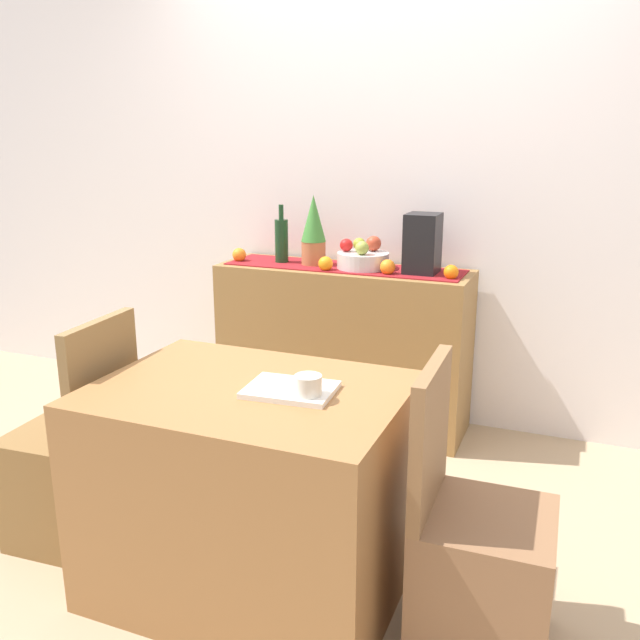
{
  "coord_description": "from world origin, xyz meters",
  "views": [
    {
      "loc": [
        1.05,
        -2.33,
        1.54
      ],
      "look_at": [
        -0.04,
        0.36,
        0.74
      ],
      "focal_mm": 37.87,
      "sensor_mm": 36.0,
      "label": 1
    }
  ],
  "objects_px": {
    "coffee_maker": "(423,244)",
    "fruit_bowl": "(363,260)",
    "wine_bottle": "(282,240)",
    "open_book": "(291,390)",
    "chair_by_corner": "(478,568)",
    "chair_near_window": "(76,475)",
    "sideboard_console": "(343,347)",
    "potted_plant": "(313,230)",
    "dining_table": "(252,489)",
    "coffee_cup": "(308,388)"
  },
  "relations": [
    {
      "from": "coffee_maker",
      "to": "fruit_bowl",
      "type": "bearing_deg",
      "value": 180.0
    },
    {
      "from": "wine_bottle",
      "to": "open_book",
      "type": "relative_size",
      "value": 1.12
    },
    {
      "from": "open_book",
      "to": "chair_by_corner",
      "type": "relative_size",
      "value": 0.31
    },
    {
      "from": "chair_near_window",
      "to": "wine_bottle",
      "type": "bearing_deg",
      "value": 81.28
    },
    {
      "from": "sideboard_console",
      "to": "chair_near_window",
      "type": "relative_size",
      "value": 1.48
    },
    {
      "from": "potted_plant",
      "to": "dining_table",
      "type": "xyz_separation_m",
      "value": [
        0.36,
        -1.43,
        -0.68
      ]
    },
    {
      "from": "fruit_bowl",
      "to": "coffee_cup",
      "type": "relative_size",
      "value": 3.12
    },
    {
      "from": "coffee_maker",
      "to": "coffee_cup",
      "type": "relative_size",
      "value": 3.48
    },
    {
      "from": "potted_plant",
      "to": "chair_near_window",
      "type": "height_order",
      "value": "potted_plant"
    },
    {
      "from": "dining_table",
      "to": "coffee_cup",
      "type": "distance_m",
      "value": 0.47
    },
    {
      "from": "coffee_cup",
      "to": "chair_near_window",
      "type": "relative_size",
      "value": 0.1
    },
    {
      "from": "potted_plant",
      "to": "wine_bottle",
      "type": "bearing_deg",
      "value": -180.0
    },
    {
      "from": "sideboard_console",
      "to": "chair_by_corner",
      "type": "xyz_separation_m",
      "value": [
        0.96,
        -1.43,
        -0.17
      ]
    },
    {
      "from": "coffee_maker",
      "to": "chair_near_window",
      "type": "bearing_deg",
      "value": -124.68
    },
    {
      "from": "dining_table",
      "to": "wine_bottle",
      "type": "bearing_deg",
      "value": 111.06
    },
    {
      "from": "wine_bottle",
      "to": "open_book",
      "type": "bearing_deg",
      "value": -63.85
    },
    {
      "from": "wine_bottle",
      "to": "chair_by_corner",
      "type": "xyz_separation_m",
      "value": [
        1.32,
        -1.43,
        -0.72
      ]
    },
    {
      "from": "coffee_maker",
      "to": "potted_plant",
      "type": "relative_size",
      "value": 0.81
    },
    {
      "from": "open_book",
      "to": "chair_near_window",
      "type": "distance_m",
      "value": 1.04
    },
    {
      "from": "fruit_bowl",
      "to": "chair_by_corner",
      "type": "distance_m",
      "value": 1.79
    },
    {
      "from": "fruit_bowl",
      "to": "sideboard_console",
      "type": "bearing_deg",
      "value": 180.0
    },
    {
      "from": "sideboard_console",
      "to": "fruit_bowl",
      "type": "height_order",
      "value": "fruit_bowl"
    },
    {
      "from": "coffee_maker",
      "to": "chair_near_window",
      "type": "relative_size",
      "value": 0.33
    },
    {
      "from": "chair_by_corner",
      "to": "coffee_maker",
      "type": "bearing_deg",
      "value": 111.08
    },
    {
      "from": "wine_bottle",
      "to": "open_book",
      "type": "height_order",
      "value": "wine_bottle"
    },
    {
      "from": "sideboard_console",
      "to": "coffee_cup",
      "type": "bearing_deg",
      "value": -73.97
    },
    {
      "from": "fruit_bowl",
      "to": "potted_plant",
      "type": "height_order",
      "value": "potted_plant"
    },
    {
      "from": "wine_bottle",
      "to": "open_book",
      "type": "xyz_separation_m",
      "value": [
        0.7,
        -1.42,
        -0.24
      ]
    },
    {
      "from": "sideboard_console",
      "to": "chair_by_corner",
      "type": "bearing_deg",
      "value": -56.01
    },
    {
      "from": "sideboard_console",
      "to": "coffee_cup",
      "type": "relative_size",
      "value": 15.49
    },
    {
      "from": "sideboard_console",
      "to": "dining_table",
      "type": "distance_m",
      "value": 1.44
    },
    {
      "from": "wine_bottle",
      "to": "coffee_maker",
      "type": "distance_m",
      "value": 0.77
    },
    {
      "from": "wine_bottle",
      "to": "chair_by_corner",
      "type": "relative_size",
      "value": 0.35
    },
    {
      "from": "fruit_bowl",
      "to": "dining_table",
      "type": "bearing_deg",
      "value": -86.43
    },
    {
      "from": "coffee_cup",
      "to": "dining_table",
      "type": "bearing_deg",
      "value": 172.76
    },
    {
      "from": "sideboard_console",
      "to": "chair_by_corner",
      "type": "relative_size",
      "value": 1.48
    },
    {
      "from": "fruit_bowl",
      "to": "wine_bottle",
      "type": "distance_m",
      "value": 0.47
    },
    {
      "from": "wine_bottle",
      "to": "coffee_cup",
      "type": "xyz_separation_m",
      "value": [
        0.78,
        -1.46,
        -0.21
      ]
    },
    {
      "from": "wine_bottle",
      "to": "dining_table",
      "type": "distance_m",
      "value": 1.65
    },
    {
      "from": "chair_by_corner",
      "to": "wine_bottle",
      "type": "bearing_deg",
      "value": 132.72
    },
    {
      "from": "wine_bottle",
      "to": "coffee_maker",
      "type": "height_order",
      "value": "wine_bottle"
    },
    {
      "from": "sideboard_console",
      "to": "fruit_bowl",
      "type": "xyz_separation_m",
      "value": [
        0.11,
        0.0,
        0.48
      ]
    },
    {
      "from": "wine_bottle",
      "to": "chair_near_window",
      "type": "bearing_deg",
      "value": -98.72
    },
    {
      "from": "fruit_bowl",
      "to": "coffee_maker",
      "type": "relative_size",
      "value": 0.9
    },
    {
      "from": "chair_by_corner",
      "to": "dining_table",
      "type": "bearing_deg",
      "value": 179.97
    },
    {
      "from": "potted_plant",
      "to": "dining_table",
      "type": "distance_m",
      "value": 1.63
    },
    {
      "from": "open_book",
      "to": "coffee_cup",
      "type": "height_order",
      "value": "coffee_cup"
    },
    {
      "from": "open_book",
      "to": "chair_by_corner",
      "type": "distance_m",
      "value": 0.79
    },
    {
      "from": "chair_near_window",
      "to": "chair_by_corner",
      "type": "distance_m",
      "value": 1.54
    },
    {
      "from": "dining_table",
      "to": "coffee_cup",
      "type": "relative_size",
      "value": 11.8
    }
  ]
}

